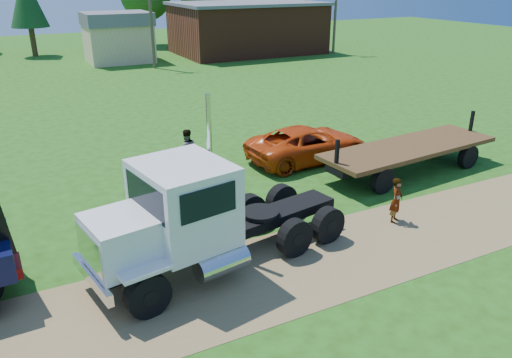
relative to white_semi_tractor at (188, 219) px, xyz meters
name	(u,v)px	position (x,y,z in m)	size (l,w,h in m)	color
ground	(295,267)	(2.82, -1.20, -1.70)	(140.00, 140.00, 0.00)	#24480F
dirt_track	(295,267)	(2.82, -1.20, -1.70)	(120.00, 4.20, 0.01)	brown
white_semi_tractor	(188,219)	(0.00, 0.00, 0.00)	(8.44, 4.02, 4.98)	black
orange_pickup	(308,144)	(8.07, 6.42, -0.90)	(2.67, 5.79, 1.61)	#C03809
flatbed_trailer	(409,151)	(11.21, 3.23, -0.78)	(8.61, 3.25, 2.16)	#3D2613
spectator_a	(396,200)	(7.45, -0.24, -0.89)	(0.59, 0.39, 1.62)	#999999
spectator_b	(187,151)	(2.61, 7.56, -0.73)	(0.94, 0.73, 1.93)	#999999
brick_building	(247,28)	(20.82, 38.80, 0.96)	(15.40, 10.40, 5.30)	maroon
tan_shed	(118,37)	(6.82, 38.80, 0.72)	(6.20, 5.40, 4.70)	tan
utility_poles	(151,15)	(8.82, 33.80, 3.01)	(42.20, 0.28, 9.00)	#473D28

